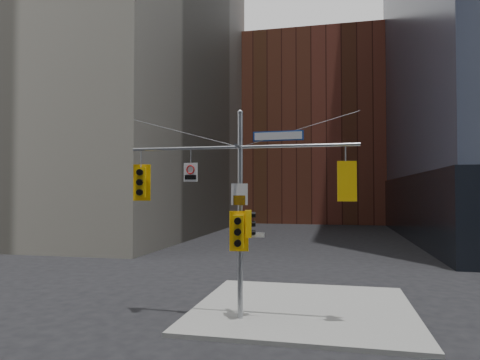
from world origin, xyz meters
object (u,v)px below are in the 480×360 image
at_px(street_sign_blade, 278,136).
at_px(signal_assembly, 240,193).
at_px(traffic_light_pole_front, 238,232).
at_px(regulatory_sign_arm, 191,172).
at_px(traffic_light_pole_side, 249,224).
at_px(traffic_light_west_arm, 141,182).
at_px(traffic_light_east_arm, 346,181).

bearing_deg(street_sign_blade, signal_assembly, -177.83).
xyz_separation_m(traffic_light_pole_front, regulatory_sign_arm, (-1.79, 0.25, 2.05)).
bearing_deg(signal_assembly, traffic_light_pole_side, 2.94).
relative_size(traffic_light_west_arm, regulatory_sign_arm, 2.00).
xyz_separation_m(traffic_light_east_arm, street_sign_blade, (-2.21, 0.00, 1.55)).
xyz_separation_m(signal_assembly, traffic_light_west_arm, (-3.69, 0.01, 0.38)).
bearing_deg(street_sign_blade, regulatory_sign_arm, -177.53).
height_order(traffic_light_west_arm, traffic_light_pole_front, traffic_light_west_arm).
distance_m(traffic_light_east_arm, regulatory_sign_arm, 5.33).
relative_size(traffic_light_pole_side, regulatory_sign_arm, 1.40).
height_order(traffic_light_pole_side, traffic_light_pole_front, traffic_light_pole_side).
relative_size(traffic_light_east_arm, traffic_light_pole_side, 1.40).
bearing_deg(regulatory_sign_arm, traffic_light_pole_front, 0.16).
height_order(signal_assembly, regulatory_sign_arm, signal_assembly).
bearing_deg(signal_assembly, traffic_light_west_arm, 179.79).
relative_size(signal_assembly, street_sign_blade, 4.65).
bearing_deg(traffic_light_east_arm, street_sign_blade, -11.38).
height_order(signal_assembly, traffic_light_pole_side, signal_assembly).
xyz_separation_m(traffic_light_east_arm, regulatory_sign_arm, (-5.32, -0.02, 0.37)).
height_order(traffic_light_pole_side, regulatory_sign_arm, regulatory_sign_arm).
relative_size(traffic_light_east_arm, regulatory_sign_arm, 1.96).
relative_size(signal_assembly, traffic_light_east_arm, 6.14).
distance_m(traffic_light_pole_side, traffic_light_pole_front, 0.49).
distance_m(traffic_light_west_arm, regulatory_sign_arm, 1.94).
bearing_deg(regulatory_sign_arm, street_sign_blade, 8.43).
height_order(traffic_light_pole_side, street_sign_blade, street_sign_blade).
distance_m(traffic_light_east_arm, traffic_light_pole_front, 3.92).
height_order(traffic_light_east_arm, street_sign_blade, street_sign_blade).
height_order(traffic_light_east_arm, traffic_light_pole_front, traffic_light_east_arm).
bearing_deg(regulatory_sign_arm, traffic_light_west_arm, -173.01).
relative_size(traffic_light_west_arm, traffic_light_pole_side, 1.43).
distance_m(traffic_light_west_arm, traffic_light_pole_side, 4.26).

